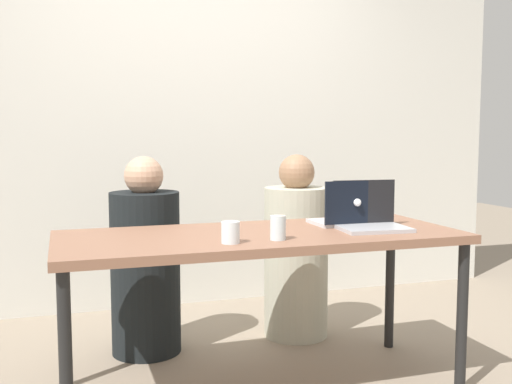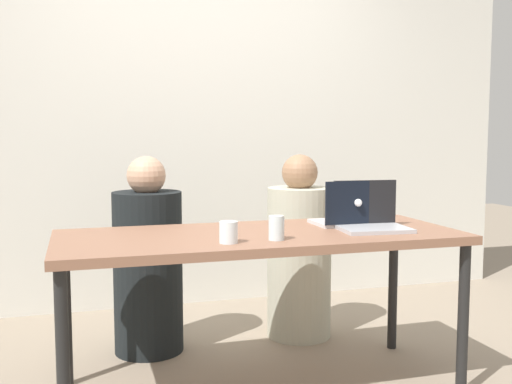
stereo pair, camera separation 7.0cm
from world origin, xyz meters
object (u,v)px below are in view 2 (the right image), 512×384
object	(u,v)px
laptop_front_right	(371,219)
person_on_left	(148,266)
water_glass_center	(276,229)
water_glass_left	(229,234)
person_on_right	(299,256)
laptop_back_right	(350,215)

from	to	relation	value
laptop_front_right	person_on_left	bearing A→B (deg)	147.90
water_glass_center	water_glass_left	distance (m)	0.21
person_on_left	water_glass_center	world-z (taller)	person_on_left
person_on_right	laptop_back_right	bearing A→B (deg)	93.46
laptop_back_right	person_on_left	bearing A→B (deg)	-32.11
person_on_left	laptop_front_right	world-z (taller)	person_on_left
person_on_left	water_glass_center	bearing A→B (deg)	104.30
water_glass_left	water_glass_center	bearing A→B (deg)	3.34
water_glass_center	water_glass_left	xyz separation A→B (m)	(-0.21, -0.01, -0.01)
person_on_right	water_glass_center	size ratio (longest dim) A/B	10.30
person_on_right	water_glass_center	world-z (taller)	person_on_right
person_on_left	laptop_front_right	xyz separation A→B (m)	(0.97, -0.72, 0.32)
laptop_back_right	laptop_front_right	size ratio (longest dim) A/B	0.99
person_on_left	laptop_front_right	size ratio (longest dim) A/B	3.22
person_on_left	person_on_right	bearing A→B (deg)	166.67
water_glass_left	person_on_right	bearing A→B (deg)	53.61
person_on_right	laptop_back_right	world-z (taller)	person_on_right
water_glass_center	person_on_right	bearing A→B (deg)	63.43
person_on_left	person_on_right	distance (m)	0.88
person_on_left	water_glass_center	distance (m)	1.02
water_glass_left	laptop_back_right	bearing A→B (deg)	23.43
laptop_front_right	water_glass_left	bearing A→B (deg)	-163.66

